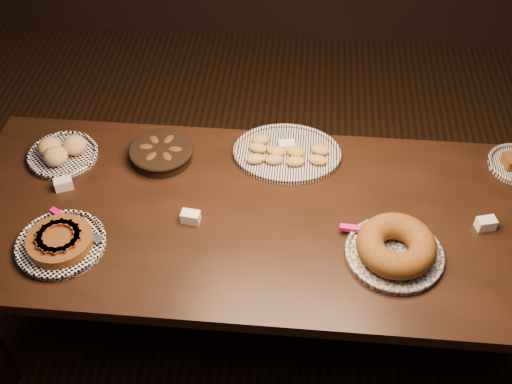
# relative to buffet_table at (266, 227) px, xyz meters

# --- Properties ---
(ground) EXTENTS (5.00, 5.00, 0.00)m
(ground) POSITION_rel_buffet_table_xyz_m (0.00, 0.00, -0.68)
(ground) COLOR black
(ground) RESTS_ON ground
(buffet_table) EXTENTS (2.40, 1.00, 0.75)m
(buffet_table) POSITION_rel_buffet_table_xyz_m (0.00, 0.00, 0.00)
(buffet_table) COLOR black
(buffet_table) RESTS_ON ground
(apple_tart_plate) EXTENTS (0.33, 0.33, 0.06)m
(apple_tart_plate) POSITION_rel_buffet_table_xyz_m (-0.74, -0.22, 0.10)
(apple_tart_plate) COLOR white
(apple_tart_plate) RESTS_ON buffet_table
(madeleine_platter) EXTENTS (0.45, 0.37, 0.05)m
(madeleine_platter) POSITION_rel_buffet_table_xyz_m (0.06, 0.34, 0.09)
(madeleine_platter) COLOR black
(madeleine_platter) RESTS_ON buffet_table
(bundt_cake_plate) EXTENTS (0.38, 0.36, 0.11)m
(bundt_cake_plate) POSITION_rel_buffet_table_xyz_m (0.48, -0.16, 0.12)
(bundt_cake_plate) COLOR black
(bundt_cake_plate) RESTS_ON buffet_table
(croissant_basket) EXTENTS (0.32, 0.32, 0.07)m
(croissant_basket) POSITION_rel_buffet_table_xyz_m (-0.46, 0.28, 0.11)
(croissant_basket) COLOR black
(croissant_basket) RESTS_ON buffet_table
(bread_roll_plate) EXTENTS (0.29, 0.29, 0.09)m
(bread_roll_plate) POSITION_rel_buffet_table_xyz_m (-0.88, 0.25, 0.11)
(bread_roll_plate) COLOR white
(bread_roll_plate) RESTS_ON buffet_table
(tent_cards) EXTENTS (1.73, 0.51, 0.04)m
(tent_cards) POSITION_rel_buffet_table_xyz_m (0.04, 0.07, 0.10)
(tent_cards) COLOR white
(tent_cards) RESTS_ON buffet_table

